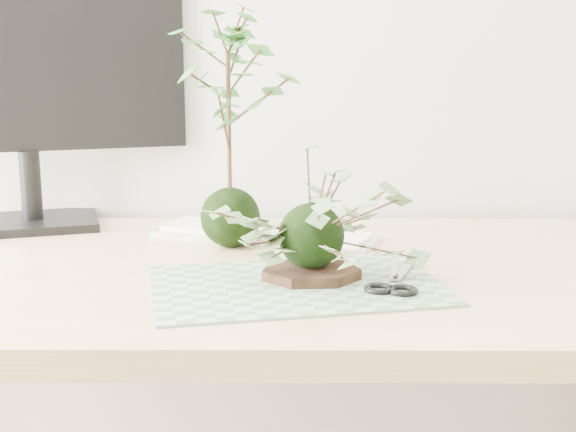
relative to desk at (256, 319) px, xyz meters
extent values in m
cube|color=#D9BC85|center=(0.00, 0.00, 0.07)|extent=(1.60, 0.70, 0.04)
cube|color=#577456|center=(0.06, -0.11, 0.09)|extent=(0.46, 0.35, 0.00)
cylinder|color=black|center=(0.08, -0.08, 0.10)|extent=(0.16, 0.16, 0.01)
sphere|color=black|center=(0.08, -0.08, 0.16)|extent=(0.10, 0.10, 0.10)
sphere|color=black|center=(-0.05, 0.12, 0.14)|extent=(0.10, 0.10, 0.10)
cylinder|color=#3D2718|center=(-0.05, 0.12, 0.29)|extent=(0.01, 0.01, 0.25)
cube|color=silver|center=(0.01, 0.18, 0.09)|extent=(0.42, 0.26, 0.01)
cube|color=white|center=(0.01, 0.18, 0.10)|extent=(0.39, 0.23, 0.01)
cube|color=black|center=(-0.43, 0.27, 0.10)|extent=(0.28, 0.23, 0.02)
cylinder|color=black|center=(-0.43, 0.27, 0.17)|extent=(0.04, 0.04, 0.13)
cube|color=black|center=(-0.43, 0.28, 0.42)|extent=(0.57, 0.20, 0.37)
cube|color=#9A9A9A|center=(0.20, -0.05, 0.09)|extent=(0.03, 0.10, 0.00)
cube|color=#9A9A9A|center=(0.21, -0.05, 0.09)|extent=(0.05, 0.10, 0.00)
torus|color=black|center=(0.19, -0.15, 0.10)|extent=(0.05, 0.05, 0.01)
torus|color=black|center=(0.22, -0.15, 0.10)|extent=(0.05, 0.05, 0.01)
camera|label=1|loc=(0.06, -1.21, 0.43)|focal=50.00mm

